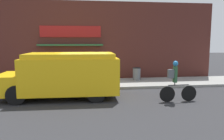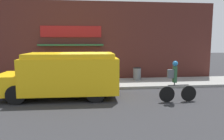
# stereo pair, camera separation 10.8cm
# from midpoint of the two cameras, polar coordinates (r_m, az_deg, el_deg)

# --- Properties ---
(ground_plane) EXTENTS (70.00, 70.00, 0.00)m
(ground_plane) POSITION_cam_midpoint_polar(r_m,az_deg,el_deg) (11.64, -7.20, -5.36)
(ground_plane) COLOR #2B2B2D
(sidewalk) EXTENTS (28.00, 2.80, 0.14)m
(sidewalk) POSITION_cam_midpoint_polar(r_m,az_deg,el_deg) (12.99, -7.22, -3.69)
(sidewalk) COLOR gray
(sidewalk) RESTS_ON ground_plane
(storefront) EXTENTS (17.55, 0.81, 5.16)m
(storefront) POSITION_cam_midpoint_polar(r_m,az_deg,el_deg) (14.54, -7.49, 7.46)
(storefront) COLOR #4C231E
(storefront) RESTS_ON ground_plane
(school_bus) EXTENTS (5.32, 2.72, 2.05)m
(school_bus) POSITION_cam_midpoint_polar(r_m,az_deg,el_deg) (10.18, -12.56, -1.16)
(school_bus) COLOR yellow
(school_bus) RESTS_ON ground_plane
(cyclist) EXTENTS (1.66, 0.23, 1.77)m
(cyclist) POSITION_cam_midpoint_polar(r_m,az_deg,el_deg) (9.67, 16.06, -3.04)
(cyclist) COLOR black
(cyclist) RESTS_ON ground_plane
(trash_bin) EXTENTS (0.49, 0.49, 0.80)m
(trash_bin) POSITION_cam_midpoint_polar(r_m,az_deg,el_deg) (13.84, 6.23, -1.00)
(trash_bin) COLOR slate
(trash_bin) RESTS_ON sidewalk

